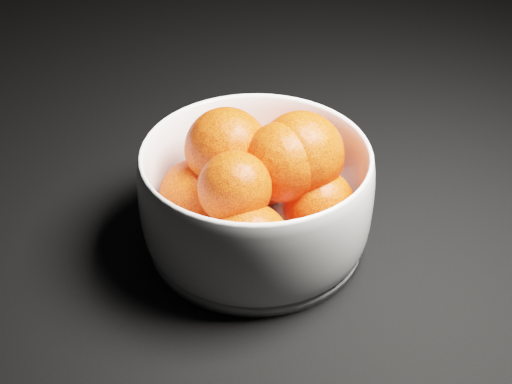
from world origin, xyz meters
TOP-DOWN VIEW (x-y plane):
  - ground at (0.00, 0.00)m, footprint 3.00×3.00m
  - bowl at (-0.05, -0.25)m, footprint 0.19×0.19m
  - orange_pile at (-0.04, -0.25)m, footprint 0.15×0.16m

SIDE VIEW (x-z plane):
  - ground at x=0.00m, z-range 0.00..0.00m
  - bowl at x=-0.05m, z-range 0.00..0.10m
  - orange_pile at x=-0.04m, z-range 0.01..0.12m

